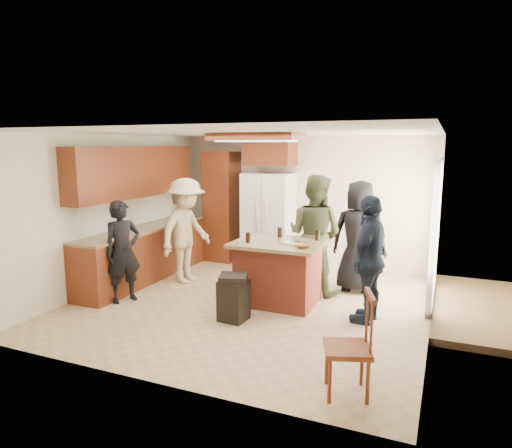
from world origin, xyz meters
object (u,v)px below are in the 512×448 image
at_px(person_counter, 186,231).
at_px(trash_bin, 234,297).
at_px(refrigerator, 269,220).
at_px(spindle_chair, 349,349).
at_px(person_behind_left, 315,234).
at_px(person_behind_right, 359,236).
at_px(person_side_right, 370,259).
at_px(person_front_left, 123,251).
at_px(kitchen_island, 278,272).

relative_size(person_counter, trash_bin, 2.83).
xyz_separation_m(refrigerator, spindle_chair, (2.40, -4.07, -0.45)).
relative_size(person_behind_left, person_counter, 1.06).
xyz_separation_m(person_behind_right, person_side_right, (0.37, -1.24, -0.05)).
relative_size(person_front_left, person_behind_left, 0.81).
bearing_deg(person_side_right, person_behind_left, -121.34).
height_order(person_front_left, refrigerator, refrigerator).
bearing_deg(person_behind_left, trash_bin, 78.71).
distance_m(person_side_right, kitchen_island, 1.42).
xyz_separation_m(refrigerator, trash_bin, (0.60, -2.83, -0.58)).
distance_m(person_front_left, refrigerator, 3.04).
xyz_separation_m(person_front_left, person_behind_right, (3.14, 1.85, 0.13)).
relative_size(refrigerator, kitchen_island, 1.41).
distance_m(person_side_right, refrigerator, 3.13).
bearing_deg(person_front_left, trash_bin, -63.57).
xyz_separation_m(refrigerator, kitchen_island, (0.91, -1.94, -0.43)).
bearing_deg(person_counter, spindle_chair, -119.63).
relative_size(person_front_left, trash_bin, 2.42).
distance_m(person_behind_left, kitchen_island, 0.91).
bearing_deg(person_behind_left, person_front_left, 42.53).
bearing_deg(person_front_left, refrigerator, 4.00).
xyz_separation_m(person_behind_left, person_behind_right, (0.63, 0.33, -0.05)).
bearing_deg(person_side_right, person_front_left, -69.27).
height_order(person_behind_left, person_counter, person_behind_left).
xyz_separation_m(person_behind_right, spindle_chair, (0.51, -3.16, -0.44)).
bearing_deg(person_behind_left, refrigerator, -33.30).
relative_size(person_behind_left, kitchen_island, 1.47).
bearing_deg(refrigerator, person_counter, -120.35).
height_order(person_behind_right, spindle_chair, person_behind_right).
bearing_deg(person_behind_right, kitchen_island, 47.29).
bearing_deg(kitchen_island, refrigerator, 115.15).
distance_m(person_counter, refrigerator, 1.79).
xyz_separation_m(person_behind_left, person_side_right, (1.00, -0.91, -0.09)).
height_order(person_front_left, spindle_chair, person_front_left).
height_order(kitchen_island, trash_bin, kitchen_island).
relative_size(person_behind_left, person_behind_right, 1.05).
relative_size(person_side_right, kitchen_island, 1.32).
xyz_separation_m(person_behind_right, kitchen_island, (-0.98, -1.03, -0.42)).
height_order(person_behind_left, person_behind_right, person_behind_left).
xyz_separation_m(person_behind_left, trash_bin, (-0.66, -1.58, -0.62)).
distance_m(person_front_left, kitchen_island, 2.33).
height_order(person_behind_left, person_side_right, person_behind_left).
xyz_separation_m(person_side_right, refrigerator, (-2.26, 2.16, 0.05)).
bearing_deg(trash_bin, person_side_right, 22.00).
relative_size(person_behind_left, person_side_right, 1.11).
height_order(person_behind_left, refrigerator, person_behind_left).
height_order(person_front_left, person_behind_left, person_behind_left).
relative_size(person_behind_right, spindle_chair, 1.80).
height_order(person_side_right, person_counter, person_counter).
xyz_separation_m(kitchen_island, trash_bin, (-0.31, -0.88, -0.16)).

